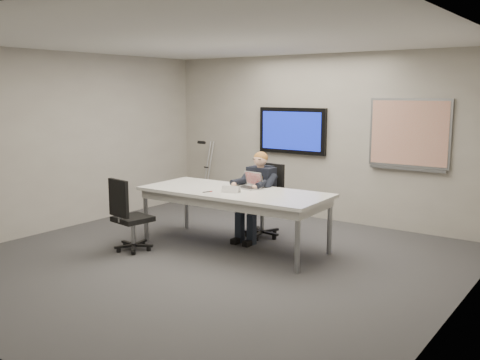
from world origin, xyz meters
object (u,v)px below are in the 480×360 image
Objects in this scene: seated_person at (255,205)px; conference_table at (234,197)px; office_chair_near at (130,228)px; office_chair_far at (264,214)px; laptop at (251,184)px.

conference_table is at bearing -89.56° from seated_person.
seated_person reaches higher than office_chair_near.
seated_person is (-0.00, -0.25, 0.18)m from office_chair_far.
conference_table is 7.82× the size of laptop.
office_chair_far is at bearing 86.80° from conference_table.
conference_table is 2.65× the size of office_chair_near.
office_chair_far is at bearing 90.58° from seated_person.
laptop is (0.07, -0.20, 0.35)m from seated_person.
office_chair_far is 0.70m from laptop.
conference_table is at bearing -96.58° from laptop.
conference_table is 0.54m from seated_person.
office_chair_far is 1.08× the size of office_chair_near.
office_chair_far is (0.01, 0.75, -0.38)m from conference_table.
conference_table is at bearing -85.76° from office_chair_far.
laptop is at bearing 73.61° from conference_table.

